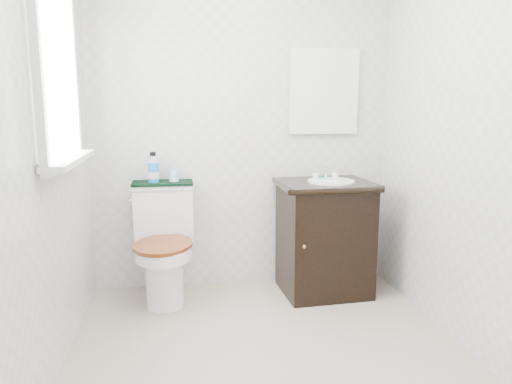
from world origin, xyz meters
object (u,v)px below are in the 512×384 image
object	(u,v)px
toilet	(164,250)
mouthwash_bottle	(153,169)
vanity	(325,235)
cup	(174,175)
trash_bin	(313,278)

from	to	relation	value
toilet	mouthwash_bottle	size ratio (longest dim) A/B	3.74
mouthwash_bottle	toilet	bearing A→B (deg)	-58.95
toilet	mouthwash_bottle	bearing A→B (deg)	121.05
mouthwash_bottle	vanity	bearing A→B (deg)	-7.78
vanity	mouthwash_bottle	xyz separation A→B (m)	(-1.20, 0.16, 0.49)
vanity	mouthwash_bottle	bearing A→B (deg)	172.22
cup	trash_bin	bearing A→B (deg)	-16.37
trash_bin	toilet	bearing A→B (deg)	171.64
trash_bin	mouthwash_bottle	world-z (taller)	mouthwash_bottle
vanity	trash_bin	xyz separation A→B (m)	(-0.11, -0.09, -0.29)
mouthwash_bottle	cup	xyz separation A→B (m)	(0.14, 0.03, -0.06)
mouthwash_bottle	cup	size ratio (longest dim) A/B	2.53
cup	mouthwash_bottle	bearing A→B (deg)	-168.98
mouthwash_bottle	cup	world-z (taller)	mouthwash_bottle
toilet	cup	bearing A→B (deg)	57.61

